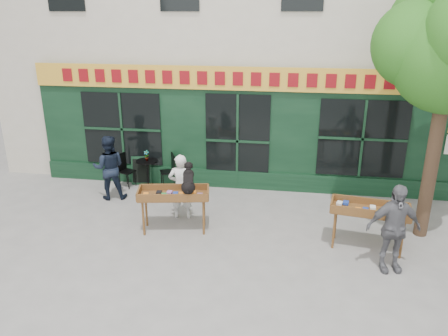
% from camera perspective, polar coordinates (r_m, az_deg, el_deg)
% --- Properties ---
extents(ground, '(80.00, 80.00, 0.00)m').
position_cam_1_polar(ground, '(10.01, 0.02, -7.62)').
color(ground, slate).
rests_on(ground, ground).
extents(book_cart_center, '(1.59, 0.88, 0.99)m').
position_cam_1_polar(book_cart_center, '(9.56, -6.60, -3.66)').
color(book_cart_center, brown).
rests_on(book_cart_center, ground).
extents(dog, '(0.44, 0.65, 0.60)m').
position_cam_1_polar(dog, '(9.26, -4.70, -1.27)').
color(dog, black).
rests_on(dog, book_cart_center).
extents(woman, '(0.63, 0.47, 1.56)m').
position_cam_1_polar(woman, '(10.16, -5.64, -2.43)').
color(woman, silver).
rests_on(woman, ground).
extents(book_cart_right, '(1.58, 0.84, 0.99)m').
position_cam_1_polar(book_cart_right, '(9.27, 18.50, -5.41)').
color(book_cart_right, brown).
rests_on(book_cart_right, ground).
extents(man_right, '(1.07, 0.61, 1.72)m').
position_cam_1_polar(man_right, '(8.65, 21.24, -7.35)').
color(man_right, '#57575C').
rests_on(man_right, ground).
extents(bistro_table, '(0.60, 0.60, 0.76)m').
position_cam_1_polar(bistro_table, '(12.17, -10.00, -0.01)').
color(bistro_table, black).
rests_on(bistro_table, ground).
extents(bistro_chair_left, '(0.46, 0.46, 0.95)m').
position_cam_1_polar(bistro_chair_left, '(12.31, -12.91, 0.09)').
color(bistro_chair_left, black).
rests_on(bistro_chair_left, ground).
extents(bistro_chair_right, '(0.49, 0.49, 0.95)m').
position_cam_1_polar(bistro_chair_right, '(12.06, -7.03, 0.04)').
color(bistro_chair_right, black).
rests_on(bistro_chair_right, ground).
extents(potted_plant, '(0.16, 0.11, 0.29)m').
position_cam_1_polar(potted_plant, '(12.05, -10.10, 1.62)').
color(potted_plant, gray).
rests_on(potted_plant, bistro_table).
extents(man_left, '(0.97, 0.84, 1.68)m').
position_cam_1_polar(man_left, '(11.53, -14.79, 0.06)').
color(man_left, black).
rests_on(man_left, ground).
extents(chalkboard, '(0.58, 0.27, 0.79)m').
position_cam_1_polar(chalkboard, '(12.42, -10.76, -0.34)').
color(chalkboard, black).
rests_on(chalkboard, ground).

